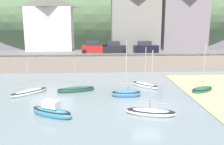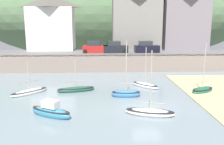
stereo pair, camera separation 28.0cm
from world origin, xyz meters
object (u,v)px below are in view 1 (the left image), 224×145
at_px(waterfront_building_right, 184,19).
at_px(rowboat_small_beached, 126,94).
at_px(fishing_boat_green, 145,85).
at_px(mooring_buoy, 37,107).
at_px(waterfront_building_centre, 135,18).
at_px(parked_car_end_of_row, 146,48).
at_px(parked_car_by_wall, 114,48).
at_px(sailboat_far_left, 76,89).
at_px(sailboat_white_hull, 52,112).
at_px(motorboat_with_cabin, 151,112).
at_px(sailboat_nearest_shore, 202,90).
at_px(dinghy_open_wooden, 29,92).
at_px(waterfront_building_left, 50,23).
at_px(parked_car_near_slipway, 94,48).

distance_m(waterfront_building_right, rowboat_small_beached, 26.22).
relative_size(fishing_boat_green, mooring_buoy, 10.82).
distance_m(fishing_boat_green, rowboat_small_beached, 4.44).
bearing_deg(mooring_buoy, waterfront_building_centre, 63.79).
bearing_deg(waterfront_building_right, parked_car_end_of_row, -149.94).
bearing_deg(waterfront_building_right, parked_car_by_wall, -161.06).
bearing_deg(fishing_boat_green, sailboat_far_left, -123.45).
bearing_deg(waterfront_building_right, sailboat_white_hull, -126.31).
distance_m(fishing_boat_green, motorboat_with_cabin, 8.75).
xyz_separation_m(fishing_boat_green, mooring_buoy, (-10.91, -6.86, -0.11)).
relative_size(sailboat_nearest_shore, motorboat_with_cabin, 1.00).
distance_m(fishing_boat_green, sailboat_far_left, 8.10).
relative_size(sailboat_white_hull, sailboat_far_left, 0.91).
bearing_deg(dinghy_open_wooden, parked_car_end_of_row, 1.52).
xyz_separation_m(motorboat_with_cabin, dinghy_open_wooden, (-11.76, 6.45, -0.01)).
height_order(sailboat_nearest_shore, motorboat_with_cabin, motorboat_with_cabin).
xyz_separation_m(sailboat_white_hull, sailboat_far_left, (1.31, 7.24, -0.16)).
relative_size(sailboat_nearest_shore, sailboat_far_left, 1.29).
distance_m(sailboat_white_hull, dinghy_open_wooden, 7.35).
relative_size(waterfront_building_left, dinghy_open_wooden, 2.54).
bearing_deg(sailboat_nearest_shore, sailboat_far_left, 144.37).
bearing_deg(motorboat_with_cabin, parked_car_by_wall, 109.79).
bearing_deg(fishing_boat_green, sailboat_nearest_shore, 24.64).
relative_size(waterfront_building_right, motorboat_with_cabin, 2.01).
bearing_deg(sailboat_nearest_shore, parked_car_near_slipway, 95.83).
xyz_separation_m(waterfront_building_left, motorboat_with_cabin, (13.11, -26.60, -7.01)).
relative_size(sailboat_nearest_shore, rowboat_small_beached, 0.92).
bearing_deg(fishing_boat_green, motorboat_with_cabin, -50.72).
distance_m(rowboat_small_beached, parked_car_near_slipway, 17.62).
bearing_deg(sailboat_white_hull, rowboat_small_beached, 65.66).
xyz_separation_m(sailboat_nearest_shore, sailboat_far_left, (-13.89, 0.94, -0.03)).
xyz_separation_m(sailboat_white_hull, sailboat_nearest_shore, (15.19, 6.29, -0.13)).
height_order(waterfront_building_left, parked_car_end_of_row, waterfront_building_left).
distance_m(sailboat_nearest_shore, rowboat_small_beached, 8.62).
xyz_separation_m(rowboat_small_beached, parked_car_by_wall, (-0.25, 17.00, 2.89)).
height_order(waterfront_building_left, waterfront_building_centre, waterfront_building_centre).
distance_m(waterfront_building_right, parked_car_end_of_row, 10.20).
xyz_separation_m(waterfront_building_left, parked_car_end_of_row, (16.67, -4.50, -4.03)).
bearing_deg(waterfront_building_right, mooring_buoy, -130.48).
height_order(sailboat_white_hull, fishing_boat_green, fishing_boat_green).
bearing_deg(parked_car_end_of_row, sailboat_white_hull, -121.15).
xyz_separation_m(motorboat_with_cabin, rowboat_small_beached, (-1.53, 5.10, 0.09)).
distance_m(motorboat_with_cabin, parked_car_near_slipway, 22.89).
relative_size(rowboat_small_beached, dinghy_open_wooden, 1.61).
bearing_deg(rowboat_small_beached, waterfront_building_right, 61.24).
distance_m(waterfront_building_centre, parked_car_end_of_row, 6.76).
xyz_separation_m(waterfront_building_right, rowboat_small_beached, (-12.86, -21.50, -7.72)).
relative_size(sailboat_far_left, motorboat_with_cabin, 0.78).
relative_size(waterfront_building_right, sailboat_nearest_shore, 2.01).
distance_m(waterfront_building_centre, mooring_buoy, 28.75).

